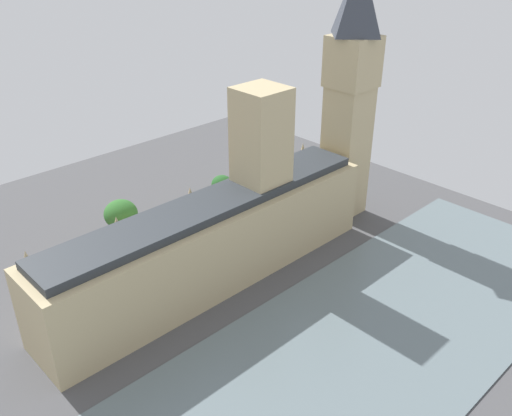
# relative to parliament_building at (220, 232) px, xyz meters

# --- Properties ---
(ground_plane) EXTENTS (141.53, 141.53, 0.00)m
(ground_plane) POSITION_rel_parliament_building_xyz_m (2.00, 1.93, -10.00)
(ground_plane) COLOR #4C4C4F
(river_thames) EXTENTS (38.55, 127.38, 0.25)m
(river_thames) POSITION_rel_parliament_building_xyz_m (-31.93, 1.93, -9.87)
(river_thames) COLOR slate
(river_thames) RESTS_ON ground
(parliament_building) EXTENTS (13.57, 71.53, 36.20)m
(parliament_building) POSITION_rel_parliament_building_xyz_m (0.00, 0.00, 0.00)
(parliament_building) COLOR tan
(parliament_building) RESTS_ON ground
(clock_tower) EXTENTS (9.58, 9.58, 58.56)m
(clock_tower) POSITION_rel_parliament_building_xyz_m (0.85, -39.08, 20.32)
(clock_tower) COLOR tan
(clock_tower) RESTS_ON ground
(car_yellow_cab_leading) EXTENTS (2.05, 4.74, 1.74)m
(car_yellow_cab_leading) POSITION_rel_parliament_building_xyz_m (15.58, -11.04, -9.11)
(car_yellow_cab_leading) COLOR gold
(car_yellow_cab_leading) RESTS_ON ground
(car_black_midblock) EXTENTS (2.25, 4.44, 1.74)m
(car_black_midblock) POSITION_rel_parliament_building_xyz_m (13.27, -1.31, -9.11)
(car_black_midblock) COLOR black
(car_black_midblock) RESTS_ON ground
(double_decker_bus_by_river_gate) EXTENTS (3.32, 10.66, 4.75)m
(double_decker_bus_by_river_gate) POSITION_rel_parliament_building_xyz_m (13.34, 16.28, -7.36)
(double_decker_bus_by_river_gate) COLOR red
(double_decker_bus_by_river_gate) RESTS_ON ground
(pedestrian_corner) EXTENTS (0.68, 0.67, 1.63)m
(pedestrian_corner) POSITION_rel_parliament_building_xyz_m (8.52, -4.01, -9.26)
(pedestrian_corner) COLOR maroon
(pedestrian_corner) RESTS_ON ground
(pedestrian_under_trees) EXTENTS (0.59, 0.66, 1.59)m
(pedestrian_under_trees) POSITION_rel_parliament_building_xyz_m (9.37, 29.72, -9.28)
(pedestrian_under_trees) COLOR #336B60
(pedestrian_under_trees) RESTS_ON ground
(plane_tree_kerbside) EXTENTS (5.13, 5.13, 8.01)m
(plane_tree_kerbside) POSITION_rel_parliament_building_xyz_m (22.74, -19.75, -4.20)
(plane_tree_kerbside) COLOR brown
(plane_tree_kerbside) RESTS_ON ground
(plane_tree_opposite_hall) EXTENTS (5.41, 5.41, 8.80)m
(plane_tree_opposite_hall) POSITION_rel_parliament_building_xyz_m (23.17, -28.48, -3.54)
(plane_tree_opposite_hall) COLOR brown
(plane_tree_opposite_hall) RESTS_ON ground
(plane_tree_far_end) EXTENTS (7.15, 7.15, 10.80)m
(plane_tree_far_end) POSITION_rel_parliament_building_xyz_m (23.35, 7.92, -2.26)
(plane_tree_far_end) COLOR brown
(plane_tree_far_end) RESTS_ON ground
(street_lamp_near_tower) EXTENTS (0.56, 0.56, 6.53)m
(street_lamp_near_tower) POSITION_rel_parliament_building_xyz_m (22.15, 1.36, -5.46)
(street_lamp_near_tower) COLOR black
(street_lamp_near_tower) RESTS_ON ground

